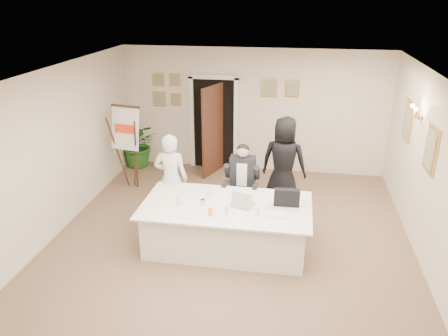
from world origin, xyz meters
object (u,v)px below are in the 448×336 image
at_px(standing_woman, 284,162).
at_px(laptop, 242,197).
at_px(steel_jug, 203,203).
at_px(seated_man, 242,182).
at_px(conference_table, 226,226).
at_px(flip_chart, 130,151).
at_px(standing_man, 171,179).
at_px(paper_stack, 277,215).
at_px(potted_palm, 139,144).
at_px(laptop_bag, 287,198).
at_px(oj_glass, 210,212).

xyz_separation_m(standing_woman, laptop, (-0.58, -1.70, 0.03)).
bearing_deg(steel_jug, seated_man, 67.83).
bearing_deg(conference_table, flip_chart, 139.89).
bearing_deg(standing_man, flip_chart, -46.18).
distance_m(flip_chart, paper_stack, 3.90).
relative_size(standing_woman, potted_palm, 1.62).
height_order(standing_man, laptop_bag, standing_man).
relative_size(conference_table, paper_stack, 9.22).
xyz_separation_m(standing_woman, paper_stack, (-0.01, -1.96, -0.10)).
bearing_deg(laptop_bag, seated_man, 129.16).
relative_size(flip_chart, laptop_bag, 4.38).
height_order(seated_man, flip_chart, flip_chart).
height_order(standing_man, laptop, standing_man).
relative_size(conference_table, steel_jug, 24.41).
relative_size(potted_palm, steel_jug, 9.96).
xyz_separation_m(potted_palm, oj_glass, (2.46, -3.61, 0.29)).
height_order(conference_table, standing_woman, standing_woman).
relative_size(conference_table, standing_man, 1.62).
bearing_deg(paper_stack, flip_chart, 145.10).
bearing_deg(oj_glass, standing_man, 129.67).
bearing_deg(seated_man, standing_woman, 45.25).
bearing_deg(conference_table, seated_man, 83.83).
distance_m(standing_woman, oj_glass, 2.36).
height_order(potted_palm, laptop_bag, potted_palm).
relative_size(laptop_bag, paper_stack, 1.39).
height_order(standing_woman, laptop, standing_woman).
xyz_separation_m(flip_chart, standing_man, (1.26, -1.27, 0.01)).
relative_size(seated_man, standing_man, 0.87).
height_order(conference_table, oj_glass, oj_glass).
distance_m(standing_woman, laptop, 1.79).
xyz_separation_m(flip_chart, laptop, (2.63, -1.97, 0.09)).
xyz_separation_m(flip_chart, paper_stack, (3.20, -2.23, -0.03)).
xyz_separation_m(laptop, laptop_bag, (0.69, 0.09, 0.00)).
bearing_deg(laptop, standing_man, 171.45).
relative_size(laptop, laptop_bag, 0.90).
height_order(conference_table, flip_chart, flip_chart).
distance_m(laptop_bag, oj_glass, 1.24).
height_order(laptop_bag, steel_jug, laptop_bag).
bearing_deg(conference_table, oj_glass, -114.07).
distance_m(paper_stack, oj_glass, 1.01).
xyz_separation_m(flip_chart, oj_glass, (2.20, -2.40, 0.02)).
xyz_separation_m(conference_table, standing_woman, (0.83, 1.74, 0.50)).
relative_size(standing_woman, oj_glass, 13.67).
height_order(standing_man, standing_woman, standing_woman).
height_order(laptop, steel_jug, laptop).
relative_size(standing_man, oj_glass, 12.75).
distance_m(laptop_bag, paper_stack, 0.39).
bearing_deg(conference_table, steel_jug, -164.45).
xyz_separation_m(conference_table, standing_man, (-1.12, 0.73, 0.44)).
distance_m(seated_man, standing_man, 1.28).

